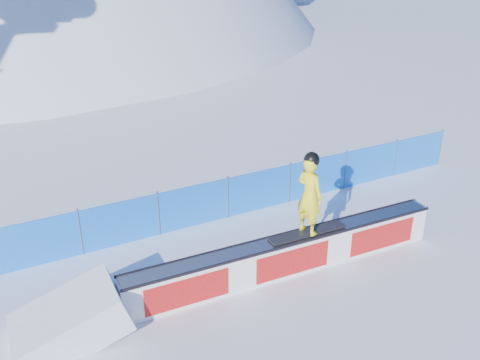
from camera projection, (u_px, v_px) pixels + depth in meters
ground at (192, 357)px, 10.03m from camera, size 160.00×160.00×0.00m
snow_hill at (28, 219)px, 51.36m from camera, size 64.00×64.00×64.00m
safety_fence at (121, 223)px, 13.38m from camera, size 22.05×0.05×1.30m
rail_box at (287, 256)px, 12.30m from camera, size 7.84×0.82×0.94m
snow_ramp at (73, 335)px, 10.58m from camera, size 2.31×1.49×1.41m
snowboarder at (309, 195)px, 11.88m from camera, size 1.93×0.77×2.01m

